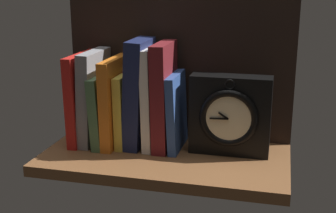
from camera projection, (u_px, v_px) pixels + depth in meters
The scene contains 12 objects.
ground_plane at pixel (165, 159), 107.77cm from camera, with size 56.42×28.83×2.50cm, color brown.
back_panel at pixel (179, 62), 115.12cm from camera, with size 56.42×1.20×38.24cm, color black.
book_red_requiem at pixel (83, 98), 114.22cm from camera, with size 2.35×16.37×21.74cm, color red.
book_gray_chess at pixel (94, 97), 113.42cm from camera, with size 2.94×14.95×22.54cm, color gray.
book_green_romantic at pixel (106, 108), 113.49cm from camera, with size 2.30×16.50×17.07cm, color #476B44.
book_orange_pandolfini at pixel (116, 101), 112.32cm from camera, with size 2.56×16.61×21.03cm, color orange.
book_yellow_seinlanguage at pixel (126, 109), 112.21cm from camera, with size 2.01×13.16×17.40cm, color gold.
book_navy_bierce at pixel (139, 93), 110.32cm from camera, with size 3.89×12.82×25.66cm, color #192147.
book_white_catcher at pixel (152, 98), 109.79cm from camera, with size 2.11×12.79×23.93cm, color silver.
book_maroon_dawkins at pixel (164, 96), 108.93cm from camera, with size 3.37×13.65×25.06cm, color maroon.
book_blue_modern at pixel (177, 112), 109.21cm from camera, with size 1.97×13.32×17.93cm, color #2D4C8E.
framed_clock at pixel (230, 115), 105.38cm from camera, with size 18.30×6.64×18.30cm.
Camera 1 is at (24.96, -97.21, 39.87)cm, focal length 49.59 mm.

